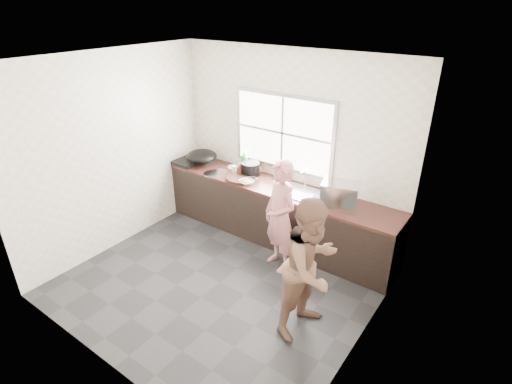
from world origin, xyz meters
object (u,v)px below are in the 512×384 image
Objects in this scene: person_side at (311,267)px; glass_jar at (234,169)px; bowl_mince at (247,182)px; bowl_crabs at (333,199)px; wok at (202,156)px; bottle_brown_short at (256,169)px; bottle_green at (244,159)px; burner at (186,161)px; bowl_held at (318,199)px; pot_lid_right at (219,172)px; pot_lid_left at (213,174)px; black_pot at (251,169)px; plate_food at (235,167)px; dish_rack at (340,195)px; woman at (280,220)px; bottle_brown_tall at (241,169)px; cutting_board at (241,178)px.

person_side is 2.44m from glass_jar.
bowl_mince is 1.26m from bowl_crabs.
bottle_brown_short is at bearing 13.08° from wok.
bottle_green reaches higher than burner.
burner is at bearing -178.85° from bowl_held.
bottle_brown_short is 0.58m from pot_lid_right.
pot_lid_left is at bearing -175.31° from bowl_held.
black_pot is 0.28m from glass_jar.
burner is (-0.74, -0.31, 0.02)m from plate_food.
pot_lid_right is (-0.20, -0.12, -0.05)m from glass_jar.
bowl_held is at bearing -144.69° from bowl_crabs.
dish_rack is at bearing 0.46° from pot_lid_right.
black_pot is at bearing 115.85° from bowl_mince.
woman is 7.88× the size of bottle_brown_tall.
bottle_brown_short is at bearing 165.55° from woman.
bowl_held is at bearing 5.84° from bowl_mince.
woman reaches higher than bowl_crabs.
plate_food is 0.23m from bottle_green.
pot_lid_right is (-0.08, -0.27, -0.00)m from plate_food.
burner is at bearing -177.16° from pot_lid_right.
bowl_crabs is 0.22m from dish_rack.
bowl_crabs is at bearing 0.14° from glass_jar.
dish_rack is at bearing -9.80° from bottle_green.
bottle_brown_short is (-1.33, 0.14, 0.06)m from bowl_crabs.
woman reaches higher than burner.
wok reaches higher than pot_lid_left.
woman is 0.59m from bowl_held.
woman is 1.49m from pot_lid_right.
pot_lid_left is at bearing -100.79° from pot_lid_right.
bowl_crabs is 1.50m from bottle_brown_tall.
cutting_board is 1.31× the size of bottle_green.
black_pot reaches higher than bottle_brown_short.
woman is at bearing -29.36° from plate_food.
bottle_green is 1.80× the size of bottle_brown_tall.
person_side is at bearing -65.21° from bowl_held.
bowl_mince is 0.95× the size of bowl_held.
person_side reaches higher than bowl_mince.
pot_lid_right is at bearing 175.74° from cutting_board.
cutting_board is 4.11× the size of glass_jar.
bottle_brown_short is (0.17, 0.16, 0.00)m from bottle_brown_tall.
glass_jar is at bearing 48.02° from pot_lid_left.
black_pot is 0.58m from pot_lid_left.
plate_food is 0.49× the size of dish_rack.
wok is at bearing 172.64° from pot_lid_right.
bowl_crabs is 2.50m from burner.
bottle_brown_tall is at bearing -179.17° from bowl_crabs.
bottle_brown_tall is 0.24m from bottle_brown_short.
bottle_brown_tall reaches higher than burner.
bottle_green reaches higher than bowl_held.
woman is 7.71× the size of bottle_brown_short.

